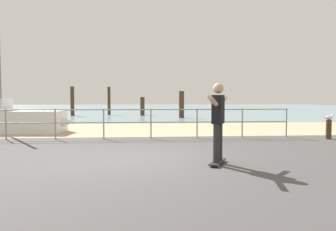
# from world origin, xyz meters

# --- Properties ---
(ground_plane) EXTENTS (24.00, 10.00, 0.04)m
(ground_plane) POSITION_xyz_m (0.00, -1.00, 0.00)
(ground_plane) COLOR #474444
(ground_plane) RESTS_ON ground
(beach_strip) EXTENTS (24.00, 6.00, 0.04)m
(beach_strip) POSITION_xyz_m (0.00, 7.00, 0.00)
(beach_strip) COLOR tan
(beach_strip) RESTS_ON ground
(sea_surface) EXTENTS (72.00, 50.00, 0.04)m
(sea_surface) POSITION_xyz_m (0.00, 35.00, 0.00)
(sea_surface) COLOR #75939E
(sea_surface) RESTS_ON ground
(railing_fence) EXTENTS (11.38, 0.05, 1.05)m
(railing_fence) POSITION_xyz_m (-0.44, 3.60, 0.70)
(railing_fence) COLOR gray
(railing_fence) RESTS_ON ground
(sailboat) EXTENTS (5.02, 1.75, 4.65)m
(sailboat) POSITION_xyz_m (-5.23, 5.98, 0.52)
(sailboat) COLOR silver
(sailboat) RESTS_ON ground
(skateboard) EXTENTS (0.54, 0.81, 0.08)m
(skateboard) POSITION_xyz_m (1.67, -0.83, 0.07)
(skateboard) COLOR black
(skateboard) RESTS_ON ground
(skateboarder) EXTENTS (0.73, 1.33, 1.65)m
(skateboarder) POSITION_xyz_m (1.67, -0.83, 1.02)
(skateboarder) COLOR #26262B
(skateboarder) RESTS_ON skateboard
(bollard_short) EXTENTS (0.18, 0.18, 0.68)m
(bollard_short) POSITION_xyz_m (6.40, 2.92, 0.34)
(bollard_short) COLOR #422D1E
(bollard_short) RESTS_ON ground
(seagull) EXTENTS (0.45, 0.27, 0.18)m
(seagull) POSITION_xyz_m (6.41, 2.93, 0.76)
(seagull) COLOR white
(seagull) RESTS_ON bollard_short
(groyne_post_0) EXTENTS (0.30, 0.30, 2.32)m
(groyne_post_0) POSITION_xyz_m (-5.47, 18.13, 1.16)
(groyne_post_0) COLOR #422D1E
(groyne_post_0) RESTS_ON ground
(groyne_post_1) EXTENTS (0.25, 0.25, 2.33)m
(groyne_post_1) POSITION_xyz_m (-2.72, 19.16, 1.17)
(groyne_post_1) COLOR #422D1E
(groyne_post_1) RESTS_ON ground
(groyne_post_2) EXTENTS (0.34, 0.34, 1.49)m
(groyne_post_2) POSITION_xyz_m (0.03, 18.06, 0.75)
(groyne_post_2) COLOR #422D1E
(groyne_post_2) RESTS_ON ground
(groyne_post_3) EXTENTS (0.36, 0.36, 1.90)m
(groyne_post_3) POSITION_xyz_m (2.78, 14.77, 0.95)
(groyne_post_3) COLOR #422D1E
(groyne_post_3) RESTS_ON ground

